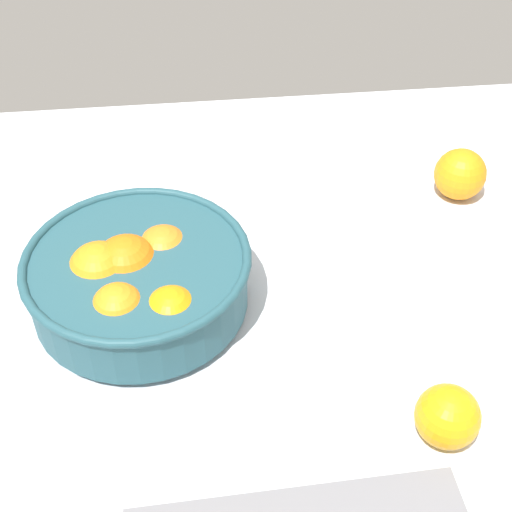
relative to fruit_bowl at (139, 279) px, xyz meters
The scene contains 4 objects.
ground_plane 18.99cm from the fruit_bowl, ahead, with size 111.16×109.90×3.00cm, color silver.
fruit_bowl is the anchor object (origin of this frame).
loose_orange_1 52.86cm from the fruit_bowl, 21.49° to the left, with size 8.02×8.02×8.02cm, color orange.
loose_orange_3 41.14cm from the fruit_bowl, 35.29° to the right, with size 7.24×7.24×7.24cm, color orange.
Camera 1 is at (-10.01, -65.09, 69.13)cm, focal length 50.24 mm.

